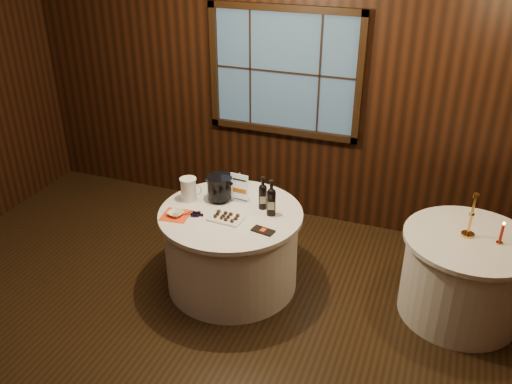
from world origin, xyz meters
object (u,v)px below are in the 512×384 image
at_px(main_table, 232,248).
at_px(side_table, 463,276).
at_px(port_bottle_right, 271,200).
at_px(ice_bucket, 219,188).
at_px(glass_pitcher, 189,189).
at_px(brass_candlestick, 471,221).
at_px(sign_stand, 240,191).
at_px(chocolate_plate, 226,217).
at_px(chocolate_box, 263,231).
at_px(grape_bunch, 196,214).
at_px(port_bottle_left, 263,195).
at_px(red_candle, 501,235).
at_px(cracker_bowl, 176,213).

bearing_deg(main_table, side_table, 8.53).
bearing_deg(port_bottle_right, ice_bucket, 155.53).
xyz_separation_m(port_bottle_right, glass_pitcher, (-0.79, -0.01, -0.03)).
bearing_deg(brass_candlestick, glass_pitcher, -173.87).
xyz_separation_m(sign_stand, brass_candlestick, (1.97, 0.11, 0.04)).
bearing_deg(chocolate_plate, side_table, 12.20).
height_order(side_table, port_bottle_right, port_bottle_right).
bearing_deg(sign_stand, chocolate_box, -43.97).
bearing_deg(brass_candlestick, side_table, -42.38).
height_order(grape_bunch, glass_pitcher, glass_pitcher).
bearing_deg(ice_bucket, sign_stand, 17.56).
distance_m(port_bottle_left, red_candle, 1.97).
height_order(chocolate_box, glass_pitcher, glass_pitcher).
bearing_deg(red_candle, glass_pitcher, -175.25).
distance_m(chocolate_plate, brass_candlestick, 2.01).
bearing_deg(port_bottle_left, ice_bucket, 158.19).
bearing_deg(grape_bunch, glass_pitcher, 127.85).
relative_size(sign_stand, red_candle, 1.40).
bearing_deg(main_table, brass_candlestick, 9.50).
xyz_separation_m(sign_stand, ice_bucket, (-0.18, -0.06, 0.03)).
relative_size(grape_bunch, red_candle, 0.91).
xyz_separation_m(port_bottle_right, chocolate_plate, (-0.34, -0.21, -0.13)).
relative_size(port_bottle_left, port_bottle_right, 0.93).
bearing_deg(glass_pitcher, ice_bucket, 9.78).
distance_m(side_table, chocolate_plate, 2.07).
bearing_deg(brass_candlestick, cracker_bowl, -166.88).
xyz_separation_m(brass_candlestick, red_candle, (0.24, -0.04, -0.06)).
height_order(port_bottle_right, red_candle, port_bottle_right).
xyz_separation_m(main_table, ice_bucket, (-0.18, 0.17, 0.51)).
xyz_separation_m(port_bottle_left, cracker_bowl, (-0.66, -0.39, -0.11)).
distance_m(chocolate_box, red_candle, 1.90).
distance_m(sign_stand, port_bottle_right, 0.38).
bearing_deg(port_bottle_right, red_candle, -8.94).
height_order(chocolate_plate, brass_candlestick, brass_candlestick).
xyz_separation_m(sign_stand, chocolate_plate, (0.01, -0.35, -0.08)).
bearing_deg(chocolate_box, main_table, 162.23).
bearing_deg(red_candle, ice_bucket, -177.04).
relative_size(main_table, ice_bucket, 5.33).
distance_m(sign_stand, chocolate_box, 0.58).
xyz_separation_m(cracker_bowl, red_candle, (2.63, 0.52, 0.06)).
height_order(sign_stand, cracker_bowl, sign_stand).
relative_size(grape_bunch, glass_pitcher, 0.83).
height_order(sign_stand, ice_bucket, sign_stand).
relative_size(ice_bucket, cracker_bowl, 1.80).
bearing_deg(brass_candlestick, grape_bunch, -167.11).
distance_m(main_table, chocolate_plate, 0.42).
height_order(ice_bucket, chocolate_plate, ice_bucket).
bearing_deg(port_bottle_right, cracker_bowl, -173.42).
bearing_deg(ice_bucket, brass_candlestick, 4.31).
bearing_deg(main_table, grape_bunch, -144.44).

